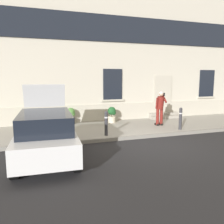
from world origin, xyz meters
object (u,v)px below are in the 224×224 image
at_px(bollard_near_person, 180,118).
at_px(person_on_phone, 160,106).
at_px(planter_cream, 112,114).
at_px(bollard_far_left, 106,122).
at_px(planter_charcoal, 71,115).
at_px(planter_terracotta, 27,118).
at_px(hatchback_car_white, 46,134).

height_order(bollard_near_person, person_on_phone, person_on_phone).
height_order(bollard_near_person, planter_cream, bollard_near_person).
relative_size(bollard_near_person, bollard_far_left, 1.00).
xyz_separation_m(bollard_far_left, planter_charcoal, (-1.08, 2.86, -0.11)).
bearing_deg(planter_terracotta, planter_charcoal, 3.80).
relative_size(hatchback_car_white, planter_charcoal, 4.80).
xyz_separation_m(planter_charcoal, planter_cream, (2.17, -0.28, 0.00)).
bearing_deg(planter_charcoal, planter_terracotta, -176.20).
xyz_separation_m(bollard_far_left, planter_cream, (1.09, 2.58, -0.11)).
bearing_deg(person_on_phone, bollard_far_left, -148.33).
bearing_deg(bollard_near_person, hatchback_car_white, -165.01).
xyz_separation_m(bollard_near_person, planter_terracotta, (-6.88, 2.72, -0.11)).
relative_size(planter_charcoal, planter_cream, 1.00).
height_order(hatchback_car_white, planter_cream, hatchback_car_white).
relative_size(bollard_near_person, planter_cream, 1.22).
xyz_separation_m(person_on_phone, planter_cream, (-2.08, 1.49, -0.54)).
bearing_deg(person_on_phone, bollard_near_person, -54.20).
relative_size(bollard_far_left, person_on_phone, 0.60).
distance_m(bollard_near_person, bollard_far_left, 3.64).
height_order(bollard_near_person, bollard_far_left, same).
bearing_deg(planter_cream, planter_charcoal, 172.71).
height_order(hatchback_car_white, person_on_phone, hatchback_car_white).
bearing_deg(bollard_near_person, planter_charcoal, 148.74).
height_order(hatchback_car_white, bollard_near_person, hatchback_car_white).
relative_size(bollard_far_left, planter_terracotta, 1.22).
height_order(planter_terracotta, planter_cream, same).
bearing_deg(planter_cream, person_on_phone, -35.68).
relative_size(person_on_phone, planter_cream, 2.03).
xyz_separation_m(bollard_near_person, planter_charcoal, (-4.71, 2.86, -0.11)).
xyz_separation_m(planter_terracotta, planter_charcoal, (2.17, 0.14, 0.00)).
bearing_deg(bollard_far_left, planter_charcoal, 110.64).
bearing_deg(hatchback_car_white, person_on_phone, 25.75).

